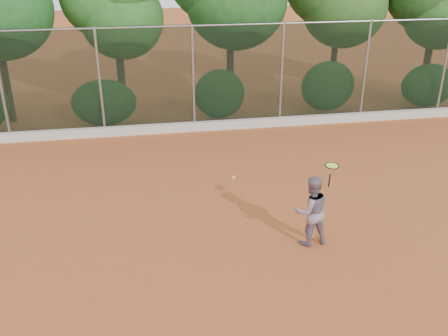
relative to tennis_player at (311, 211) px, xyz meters
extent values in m
plane|color=#A95227|center=(-1.60, 0.40, -0.78)|extent=(80.00, 80.00, 0.00)
cube|color=beige|center=(-1.60, 7.22, -0.63)|extent=(24.00, 0.20, 0.30)
imported|color=slate|center=(0.00, 0.00, 0.00)|extent=(0.83, 0.69, 1.56)
cube|color=black|center=(-1.60, 7.40, 0.97)|extent=(24.00, 0.01, 3.50)
cylinder|color=gray|center=(-1.60, 7.40, 2.67)|extent=(24.00, 0.06, 0.06)
cylinder|color=gray|center=(-7.60, 7.40, 0.97)|extent=(0.09, 0.09, 3.50)
cylinder|color=gray|center=(-4.60, 7.40, 0.97)|extent=(0.09, 0.09, 3.50)
cylinder|color=gray|center=(-1.60, 7.40, 0.97)|extent=(0.09, 0.09, 3.50)
cylinder|color=gray|center=(1.40, 7.40, 0.97)|extent=(0.09, 0.09, 3.50)
cylinder|color=gray|center=(4.40, 7.40, 0.97)|extent=(0.09, 0.09, 3.50)
cylinder|color=gray|center=(7.40, 7.40, 0.97)|extent=(0.09, 0.09, 3.50)
cylinder|color=#45291A|center=(-7.90, 9.30, 0.67)|extent=(0.24, 0.24, 2.90)
cylinder|color=#43301A|center=(-4.00, 9.70, 0.42)|extent=(0.28, 0.28, 2.40)
ellipsoid|color=#23581E|center=(-3.80, 9.60, 2.62)|extent=(2.90, 2.40, 2.80)
cylinder|color=#3E2517|center=(0.00, 9.40, 0.72)|extent=(0.26, 0.26, 3.00)
ellipsoid|color=#2C6928|center=(0.20, 9.30, 3.22)|extent=(3.60, 3.00, 3.50)
cylinder|color=#402718|center=(4.10, 9.60, 0.57)|extent=(0.24, 0.24, 2.70)
ellipsoid|color=#254F1B|center=(4.30, 9.50, 2.92)|extent=(3.20, 2.70, 3.10)
cylinder|color=#452C1A|center=(7.80, 9.20, 0.47)|extent=(0.28, 0.28, 2.50)
ellipsoid|color=#3A762D|center=(8.00, 9.10, 2.72)|extent=(3.00, 2.50, 2.90)
ellipsoid|color=#306326|center=(-4.60, 8.20, 0.07)|extent=(2.20, 1.16, 1.60)
ellipsoid|color=#2D6024|center=(-0.60, 8.20, 0.17)|extent=(1.80, 1.04, 1.76)
ellipsoid|color=#326827|center=(3.40, 8.20, 0.27)|extent=(2.00, 1.10, 1.84)
ellipsoid|color=#2E6827|center=(7.40, 8.20, 0.12)|extent=(2.16, 1.12, 1.64)
cylinder|color=black|center=(0.30, -0.11, 0.74)|extent=(0.03, 0.06, 0.29)
torus|color=black|center=(0.30, -0.17, 1.09)|extent=(0.30, 0.30, 0.05)
cylinder|color=#CDE142|center=(0.30, -0.17, 1.09)|extent=(0.25, 0.25, 0.02)
sphere|color=#C6D330|center=(-1.65, 0.01, 0.90)|extent=(0.07, 0.07, 0.07)
camera|label=1|loc=(-3.31, -8.64, 5.17)|focal=40.00mm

